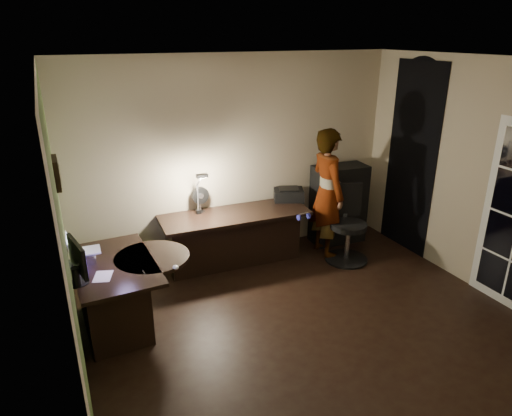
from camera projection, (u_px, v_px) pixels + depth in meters
name	position (u px, v px, depth m)	size (l,w,h in m)	color
floor	(309.00, 326.00, 4.87)	(4.50, 4.00, 0.01)	black
ceiling	(323.00, 60.00, 3.90)	(4.50, 4.00, 0.01)	silver
wall_back	(237.00, 159.00, 6.09)	(4.50, 0.01, 2.70)	tan
wall_front	(494.00, 319.00, 2.68)	(4.50, 0.01, 2.70)	tan
wall_left	(64.00, 251.00, 3.51)	(0.01, 4.00, 2.70)	tan
wall_right	(483.00, 178.00, 5.26)	(0.01, 4.00, 2.70)	tan
green_wall_overlay	(66.00, 251.00, 3.52)	(0.00, 4.00, 2.70)	#466229
arched_doorway	(411.00, 159.00, 6.25)	(0.01, 0.90, 2.60)	black
framed_picture	(56.00, 173.00, 3.73)	(0.04, 0.30, 0.25)	black
desk_left	(117.00, 295.00, 4.76)	(0.78, 1.27, 0.73)	black
desk_right	(235.00, 239.00, 6.05)	(1.93, 0.68, 0.73)	black
cabinet	(338.00, 204.00, 6.66)	(0.77, 0.39, 1.16)	black
laptop_stand	(82.00, 258.00, 4.64)	(0.26, 0.22, 0.11)	silver
laptop	(84.00, 242.00, 4.59)	(0.31, 0.29, 0.21)	silver
monitor	(77.00, 269.00, 4.21)	(0.09, 0.47, 0.31)	black
mouse	(176.00, 267.00, 4.53)	(0.06, 0.09, 0.03)	silver
phone	(130.00, 254.00, 4.82)	(0.06, 0.12, 0.01)	black
pen	(144.00, 273.00, 4.45)	(0.01, 0.13, 0.01)	black
speaker	(77.00, 277.00, 4.18)	(0.08, 0.08, 0.20)	black
notepad	(103.00, 277.00, 4.38)	(0.16, 0.23, 0.01)	silver
desk_fan	(200.00, 200.00, 5.93)	(0.23, 0.12, 0.35)	black
headphones	(304.00, 216.00, 5.76)	(0.18, 0.08, 0.08)	navy
printer	(289.00, 194.00, 6.38)	(0.41, 0.32, 0.18)	black
desk_lamp	(197.00, 191.00, 5.81)	(0.15, 0.29, 0.64)	black
office_chair	(349.00, 225.00, 6.08)	(0.58, 0.58, 1.03)	black
person	(327.00, 193.00, 6.16)	(0.64, 0.42, 1.78)	#D8A88C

